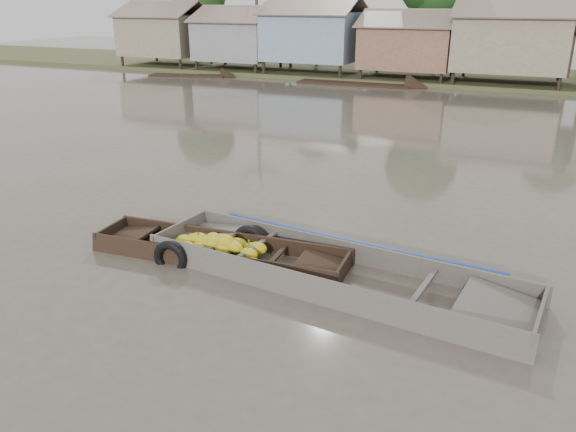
% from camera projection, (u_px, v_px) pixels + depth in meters
% --- Properties ---
extents(ground, '(120.00, 120.00, 0.00)m').
position_uv_depth(ground, '(254.00, 277.00, 11.01)').
color(ground, '#514A3E').
rests_on(ground, ground).
extents(riverbank, '(120.00, 12.47, 10.22)m').
position_uv_depth(riverbank, '(524.00, 34.00, 35.88)').
color(riverbank, '#384723').
rests_on(riverbank, ground).
extents(banana_boat, '(5.58, 1.70, 0.79)m').
position_uv_depth(banana_boat, '(216.00, 251.00, 11.80)').
color(banana_boat, black).
rests_on(banana_boat, ground).
extents(viewer_boat, '(7.78, 2.74, 0.61)m').
position_uv_depth(viewer_boat, '(333.00, 277.00, 10.88)').
color(viewer_boat, '#48423D').
rests_on(viewer_boat, ground).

